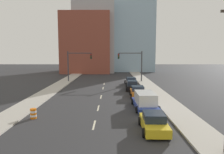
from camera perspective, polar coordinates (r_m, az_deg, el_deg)
sidewalk_left at (r=54.31m, az=-10.28°, el=0.04°), size 2.86×88.86×0.16m
sidewalk_right at (r=53.85m, az=7.17°, el=0.04°), size 2.86×88.86×0.16m
lane_stripe_at_9m at (r=19.05m, az=-4.65°, el=-12.36°), size 0.16×2.40×0.01m
lane_stripe_at_15m at (r=24.41m, az=-3.57°, el=-8.09°), size 0.16×2.40×0.01m
lane_stripe_at_21m at (r=30.25m, az=-2.85°, el=-5.20°), size 0.16×2.40×0.01m
lane_stripe_at_28m at (r=37.34m, az=-2.30°, el=-2.93°), size 0.16×2.40×0.01m
lane_stripe_at_33m at (r=42.33m, az=-2.02°, el=-1.80°), size 0.16×2.40×0.01m
building_brick_left at (r=68.46m, az=-6.42°, el=8.64°), size 14.00×16.00×17.34m
building_office_center at (r=72.31m, az=-4.28°, el=9.81°), size 12.00×20.00×20.51m
building_glass_right at (r=77.03m, az=5.15°, el=14.57°), size 13.00×20.00×33.78m
traffic_signal_left at (r=45.50m, az=-9.59°, el=3.94°), size 5.04×0.35×6.32m
traffic_signal_right at (r=45.10m, az=5.98°, el=3.97°), size 5.04×0.35×6.32m
traffic_barrel at (r=21.82m, az=-19.82°, el=-8.98°), size 0.56×0.56×0.95m
sedan_yellow at (r=17.78m, az=10.89°, el=-11.60°), size 2.16×4.42×1.45m
box_truck_blue at (r=24.17m, az=8.67°, el=-6.16°), size 2.60×5.93×1.83m
sedan_orange at (r=30.43m, az=6.76°, el=-3.88°), size 2.19×4.28×1.48m
sedan_black at (r=35.66m, az=5.34°, el=-2.27°), size 2.24×4.63×1.53m
sedan_gray at (r=41.26m, az=5.00°, el=-1.15°), size 2.29×4.52×1.39m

